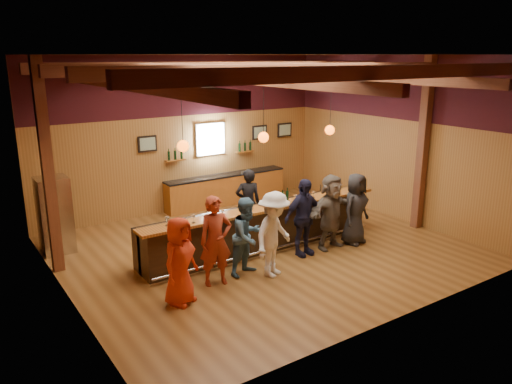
% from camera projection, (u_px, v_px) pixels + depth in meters
% --- Properties ---
extents(room, '(9.04, 9.00, 4.52)m').
position_uv_depth(room, '(262.00, 114.00, 11.15)').
color(room, brown).
rests_on(room, ground).
extents(bar_counter, '(6.30, 1.07, 1.11)m').
position_uv_depth(bar_counter, '(260.00, 227.00, 11.95)').
color(bar_counter, black).
rests_on(bar_counter, ground).
extents(back_bar_cabinet, '(4.00, 0.52, 0.95)m').
position_uv_depth(back_bar_cabinet, '(226.00, 189.00, 15.45)').
color(back_bar_cabinet, brown).
rests_on(back_bar_cabinet, ground).
extents(window, '(0.95, 0.09, 0.95)m').
position_uv_depth(window, '(210.00, 139.00, 15.00)').
color(window, silver).
rests_on(window, room).
extents(framed_pictures, '(5.35, 0.05, 0.45)m').
position_uv_depth(framed_pictures, '(235.00, 135.00, 15.44)').
color(framed_pictures, black).
rests_on(framed_pictures, room).
extents(wine_shelves, '(3.00, 0.18, 0.30)m').
position_uv_depth(wine_shelves, '(212.00, 153.00, 15.06)').
color(wine_shelves, brown).
rests_on(wine_shelves, room).
extents(pendant_lights, '(4.24, 0.24, 1.37)m').
position_uv_depth(pendant_lights, '(263.00, 137.00, 11.24)').
color(pendant_lights, black).
rests_on(pendant_lights, room).
extents(stainless_fridge, '(0.70, 0.70, 1.80)m').
position_uv_depth(stainless_fridge, '(55.00, 215.00, 11.58)').
color(stainless_fridge, silver).
rests_on(stainless_fridge, ground).
extents(customer_orange, '(0.97, 0.86, 1.68)m').
position_uv_depth(customer_orange, '(180.00, 261.00, 9.15)').
color(customer_orange, red).
rests_on(customer_orange, ground).
extents(customer_redvest, '(0.74, 0.56, 1.84)m').
position_uv_depth(customer_redvest, '(216.00, 241.00, 9.91)').
color(customer_redvest, maroon).
rests_on(customer_redvest, ground).
extents(customer_denim, '(0.96, 0.83, 1.67)m').
position_uv_depth(customer_denim, '(248.00, 236.00, 10.41)').
color(customer_denim, '#416882').
rests_on(customer_denim, ground).
extents(customer_white, '(1.35, 1.11, 1.82)m').
position_uv_depth(customer_white, '(274.00, 234.00, 10.30)').
color(customer_white, silver).
rests_on(customer_white, ground).
extents(customer_navy, '(1.08, 0.48, 1.82)m').
position_uv_depth(customer_navy, '(303.00, 217.00, 11.38)').
color(customer_navy, '#1A1A34').
rests_on(customer_navy, ground).
extents(customer_brown, '(1.72, 0.67, 1.81)m').
position_uv_depth(customer_brown, '(331.00, 212.00, 11.81)').
color(customer_brown, '#5F574C').
rests_on(customer_brown, ground).
extents(customer_dark, '(0.97, 0.75, 1.77)m').
position_uv_depth(customer_dark, '(355.00, 209.00, 12.12)').
color(customer_dark, black).
rests_on(customer_dark, ground).
extents(bartender, '(0.75, 0.62, 1.76)m').
position_uv_depth(bartender, '(248.00, 203.00, 12.61)').
color(bartender, black).
rests_on(bartender, ground).
extents(ice_bucket, '(0.23, 0.23, 0.25)m').
position_uv_depth(ice_bucket, '(275.00, 200.00, 11.63)').
color(ice_bucket, brown).
rests_on(ice_bucket, bar_counter).
extents(bottle_a, '(0.07, 0.07, 0.31)m').
position_uv_depth(bottle_a, '(282.00, 197.00, 11.82)').
color(bottle_a, black).
rests_on(bottle_a, bar_counter).
extents(bottle_b, '(0.07, 0.07, 0.33)m').
position_uv_depth(bottle_b, '(287.00, 196.00, 11.93)').
color(bottle_b, black).
rests_on(bottle_b, bar_counter).
extents(glass_a, '(0.09, 0.09, 0.20)m').
position_uv_depth(glass_a, '(167.00, 219.00, 10.20)').
color(glass_a, silver).
rests_on(glass_a, bar_counter).
extents(glass_b, '(0.09, 0.09, 0.20)m').
position_uv_depth(glass_b, '(193.00, 216.00, 10.37)').
color(glass_b, silver).
rests_on(glass_b, bar_counter).
extents(glass_c, '(0.08, 0.08, 0.17)m').
position_uv_depth(glass_c, '(208.00, 212.00, 10.74)').
color(glass_c, silver).
rests_on(glass_c, bar_counter).
extents(glass_d, '(0.08, 0.08, 0.17)m').
position_uv_depth(glass_d, '(223.00, 211.00, 10.76)').
color(glass_d, silver).
rests_on(glass_d, bar_counter).
extents(glass_e, '(0.08, 0.08, 0.17)m').
position_uv_depth(glass_e, '(252.00, 204.00, 11.31)').
color(glass_e, silver).
rests_on(glass_e, bar_counter).
extents(glass_f, '(0.07, 0.07, 0.16)m').
position_uv_depth(glass_f, '(296.00, 196.00, 11.94)').
color(glass_f, silver).
rests_on(glass_f, bar_counter).
extents(glass_g, '(0.07, 0.07, 0.16)m').
position_uv_depth(glass_g, '(314.00, 193.00, 12.22)').
color(glass_g, silver).
rests_on(glass_g, bar_counter).
extents(glass_h, '(0.08, 0.08, 0.19)m').
position_uv_depth(glass_h, '(334.00, 188.00, 12.63)').
color(glass_h, silver).
rests_on(glass_h, bar_counter).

